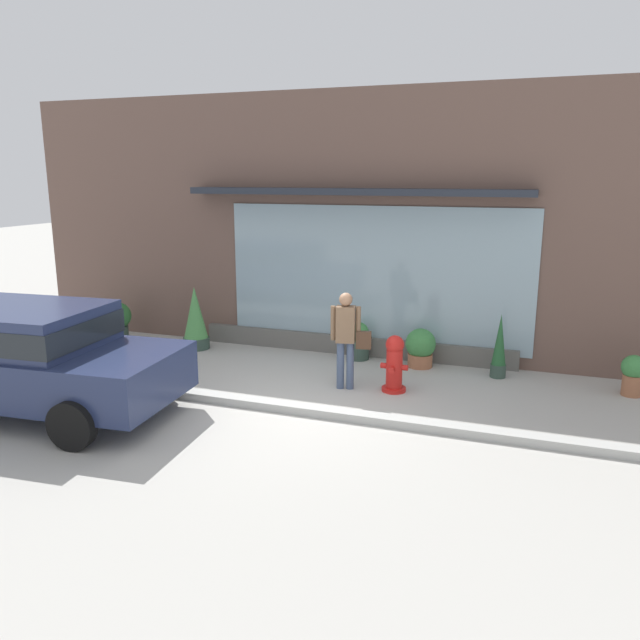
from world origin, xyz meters
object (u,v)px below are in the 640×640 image
(pedestrian_with_handbag, at_px, (347,334))
(potted_plant_trailing_edge, at_px, (118,319))
(potted_plant_low_front, at_px, (499,347))
(potted_plant_doorstep, at_px, (633,373))
(parked_car_navy, at_px, (26,353))
(fire_hydrant, at_px, (394,363))
(potted_plant_near_hydrant, at_px, (358,341))
(potted_plant_by_entrance, at_px, (195,319))
(potted_plant_corner_tall, at_px, (421,347))

(pedestrian_with_handbag, distance_m, potted_plant_trailing_edge, 5.54)
(potted_plant_low_front, bearing_deg, potted_plant_doorstep, -6.58)
(parked_car_navy, distance_m, potted_plant_low_front, 7.40)
(fire_hydrant, xyz_separation_m, potted_plant_low_front, (1.51, 1.28, 0.07))
(pedestrian_with_handbag, bearing_deg, potted_plant_near_hydrant, 88.40)
(fire_hydrant, height_order, potted_plant_near_hydrant, fire_hydrant)
(pedestrian_with_handbag, relative_size, parked_car_navy, 0.36)
(parked_car_navy, relative_size, potted_plant_low_front, 3.97)
(fire_hydrant, bearing_deg, potted_plant_by_entrance, 165.05)
(potted_plant_low_front, bearing_deg, potted_plant_by_entrance, -178.59)
(pedestrian_with_handbag, distance_m, potted_plant_near_hydrant, 1.77)
(potted_plant_by_entrance, bearing_deg, potted_plant_corner_tall, 3.76)
(fire_hydrant, distance_m, potted_plant_near_hydrant, 1.84)
(potted_plant_near_hydrant, relative_size, potted_plant_by_entrance, 0.57)
(pedestrian_with_handbag, bearing_deg, fire_hydrant, -0.67)
(potted_plant_by_entrance, relative_size, potted_plant_low_front, 1.13)
(parked_car_navy, relative_size, potted_plant_trailing_edge, 5.51)
(fire_hydrant, relative_size, parked_car_navy, 0.21)
(potted_plant_corner_tall, bearing_deg, potted_plant_trailing_edge, -177.60)
(fire_hydrant, distance_m, potted_plant_by_entrance, 4.41)
(potted_plant_corner_tall, bearing_deg, fire_hydrant, -95.93)
(fire_hydrant, distance_m, potted_plant_low_front, 1.98)
(parked_car_navy, distance_m, potted_plant_trailing_edge, 4.07)
(fire_hydrant, relative_size, potted_plant_corner_tall, 1.30)
(pedestrian_with_handbag, height_order, potted_plant_doorstep, pedestrian_with_handbag)
(pedestrian_with_handbag, distance_m, potted_plant_doorstep, 4.48)
(potted_plant_corner_tall, distance_m, potted_plant_near_hydrant, 1.19)
(potted_plant_near_hydrant, bearing_deg, potted_plant_low_front, -5.32)
(potted_plant_by_entrance, relative_size, potted_plant_trailing_edge, 1.57)
(potted_plant_low_front, bearing_deg, potted_plant_near_hydrant, 174.68)
(potted_plant_low_front, bearing_deg, potted_plant_corner_tall, 173.80)
(pedestrian_with_handbag, xyz_separation_m, potted_plant_low_front, (2.25, 1.42, -0.37))
(potted_plant_by_entrance, bearing_deg, pedestrian_with_handbag, -20.01)
(parked_car_navy, distance_m, potted_plant_by_entrance, 3.82)
(potted_plant_trailing_edge, bearing_deg, fire_hydrant, -10.79)
(fire_hydrant, bearing_deg, potted_plant_trailing_edge, 169.21)
(parked_car_navy, height_order, potted_plant_doorstep, parked_car_navy)
(parked_car_navy, distance_m, potted_plant_doorstep, 9.09)
(potted_plant_doorstep, distance_m, potted_plant_by_entrance, 7.80)
(potted_plant_near_hydrant, height_order, potted_plant_low_front, potted_plant_low_front)
(pedestrian_with_handbag, height_order, potted_plant_corner_tall, pedestrian_with_handbag)
(potted_plant_corner_tall, bearing_deg, potted_plant_near_hydrant, 175.70)
(parked_car_navy, xyz_separation_m, potted_plant_low_front, (6.26, 3.92, -0.36))
(parked_car_navy, bearing_deg, potted_plant_doorstep, 19.75)
(potted_plant_doorstep, height_order, potted_plant_near_hydrant, potted_plant_near_hydrant)
(fire_hydrant, bearing_deg, potted_plant_near_hydrant, 124.33)
(fire_hydrant, height_order, potted_plant_doorstep, fire_hydrant)
(potted_plant_by_entrance, bearing_deg, potted_plant_low_front, 1.41)
(parked_car_navy, bearing_deg, fire_hydrant, 24.87)
(pedestrian_with_handbag, bearing_deg, potted_plant_trailing_edge, 154.70)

